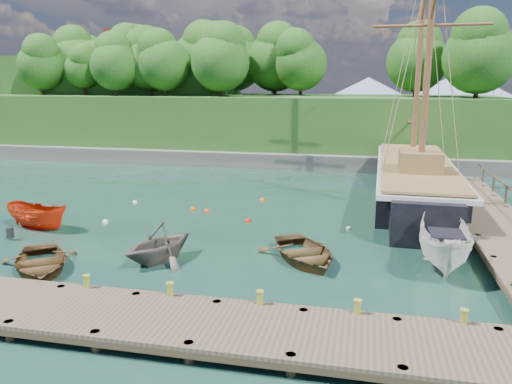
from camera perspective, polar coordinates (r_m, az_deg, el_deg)
ground at (r=21.27m, az=-1.98°, el=-7.90°), size 160.00×160.00×0.00m
dock_near at (r=14.89m, az=-0.71°, el=-15.51°), size 20.00×3.20×1.10m
dock_east at (r=27.97m, az=25.48°, el=-3.17°), size 3.20×24.00×1.10m
bollard_0 at (r=18.38m, az=-18.60°, el=-12.00°), size 0.26×0.26×0.45m
bollard_1 at (r=17.11m, az=-9.70°, el=-13.39°), size 0.26×0.26×0.45m
bollard_2 at (r=16.30m, az=0.45°, el=-14.59°), size 0.26×0.26×0.45m
bollard_3 at (r=16.02m, az=11.40°, el=-15.37°), size 0.26×0.26×0.45m
bollard_4 at (r=16.30m, az=22.41°, el=-15.62°), size 0.26×0.26×0.45m
rowboat_0 at (r=22.09m, az=-23.40°, el=-8.18°), size 4.94×5.21×0.88m
rowboat_1 at (r=21.68m, az=-11.00°, el=-7.73°), size 4.21×4.43×1.83m
rowboat_2 at (r=21.47m, az=5.48°, el=-7.75°), size 4.96×5.47×0.93m
motorboat_orange at (r=28.15m, az=-23.54°, el=-3.81°), size 4.15×2.35×1.51m
cabin_boat_white at (r=22.05m, az=20.65°, el=-7.98°), size 2.48×5.60×2.11m
schooner at (r=33.10m, az=17.66°, el=0.85°), size 5.13×25.98×18.77m
mooring_buoy_0 at (r=27.97m, az=-16.83°, el=-3.38°), size 0.33×0.33×0.33m
mooring_buoy_1 at (r=29.11m, az=-5.63°, el=-2.27°), size 0.33×0.33×0.33m
mooring_buoy_2 at (r=27.03m, az=-0.94°, el=-3.38°), size 0.32×0.32×0.32m
mooring_buoy_3 at (r=26.10m, az=10.55°, el=-4.19°), size 0.28×0.28×0.28m
mooring_buoy_4 at (r=29.64m, az=-7.19°, el=-2.04°), size 0.35×0.35×0.35m
mooring_buoy_5 at (r=31.63m, az=0.73°, el=-1.00°), size 0.36×0.36×0.36m
mooring_buoy_6 at (r=31.98m, az=-13.66°, el=-1.22°), size 0.29×0.29×0.29m
mooring_buoy_7 at (r=22.22m, az=5.80°, el=-7.05°), size 0.29×0.29×0.29m
headland at (r=53.74m, az=-7.09°, el=10.49°), size 51.00×19.31×12.90m
distant_ridge at (r=89.34m, az=12.21°, el=10.36°), size 117.00×40.00×10.00m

